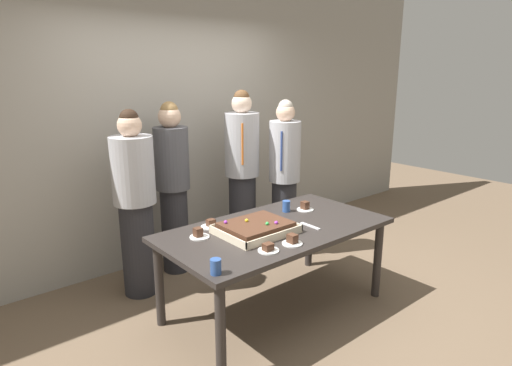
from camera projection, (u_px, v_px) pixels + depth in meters
ground_plane at (275, 309)px, 3.70m from camera, size 12.00×12.00×0.00m
interior_back_panel at (172, 116)px, 4.51m from camera, size 8.00×0.12×3.00m
party_table at (275, 236)px, 3.53m from camera, size 1.85×0.98×0.74m
sheet_cake at (256, 228)px, 3.38m from camera, size 0.57×0.46×0.11m
plated_slice_near_left at (268, 249)px, 3.04m from camera, size 0.15×0.15×0.06m
plated_slice_near_right at (305, 207)px, 3.93m from camera, size 0.15×0.15×0.08m
plated_slice_far_left at (292, 241)px, 3.16m from camera, size 0.15×0.15×0.07m
plated_slice_far_right at (199, 235)px, 3.29m from camera, size 0.15×0.15×0.08m
plated_slice_center_front at (211, 225)px, 3.50m from camera, size 0.15×0.15×0.06m
drink_cup_nearest at (216, 267)px, 2.69m from camera, size 0.07×0.07×0.10m
drink_cup_middle at (286, 206)px, 3.88m from camera, size 0.07×0.07×0.10m
cake_server_utensil at (310, 226)px, 3.52m from camera, size 0.03×0.20×0.01m
person_serving_front at (173, 185)px, 4.21m from camera, size 0.33×0.33×1.68m
person_green_shirt_behind at (135, 203)px, 3.76m from camera, size 0.36×0.36×1.66m
person_striped_tie_right at (242, 173)px, 4.55m from camera, size 0.36×0.36×1.77m
person_left_edge_reaching at (284, 177)px, 4.60m from camera, size 0.33×0.33×1.67m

